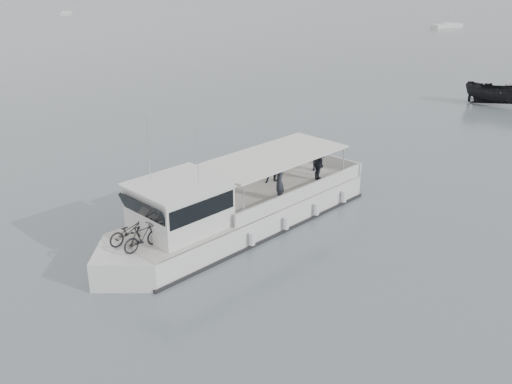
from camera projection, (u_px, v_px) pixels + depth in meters
ground at (272, 226)px, 27.48m from camera, size 1400.00×1400.00×0.00m
tour_boat at (227, 213)px, 26.27m from camera, size 15.46×5.77×6.43m
dark_motorboat at (497, 93)px, 49.53m from camera, size 4.29×5.66×2.06m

